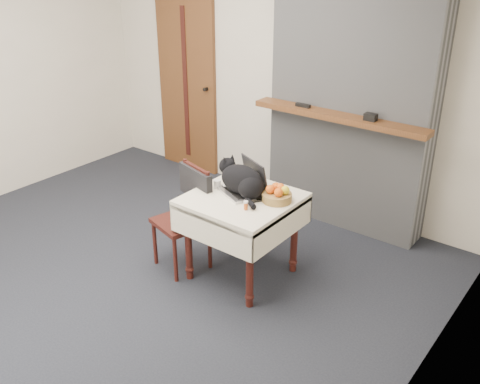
% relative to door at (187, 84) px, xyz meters
% --- Properties ---
extents(ground, '(4.50, 4.50, 0.00)m').
position_rel_door_xyz_m(ground, '(1.20, -1.97, -1.00)').
color(ground, black).
rests_on(ground, ground).
extents(room_shell, '(4.52, 4.01, 2.61)m').
position_rel_door_xyz_m(room_shell, '(1.20, -1.51, 0.76)').
color(room_shell, beige).
rests_on(room_shell, ground).
extents(door, '(0.82, 0.10, 2.00)m').
position_rel_door_xyz_m(door, '(0.00, 0.00, 0.00)').
color(door, brown).
rests_on(door, ground).
extents(chimney, '(1.62, 0.48, 2.60)m').
position_rel_door_xyz_m(chimney, '(2.10, -0.13, 0.30)').
color(chimney, gray).
rests_on(chimney, ground).
extents(side_table, '(0.78, 0.78, 0.70)m').
position_rel_door_xyz_m(side_table, '(1.91, -1.47, -0.41)').
color(side_table, '#37130F').
rests_on(side_table, ground).
extents(laptop, '(0.43, 0.40, 0.25)m').
position_rel_door_xyz_m(laptop, '(1.87, -1.38, -0.24)').
color(laptop, '#B7B7BC').
rests_on(laptop, side_table).
extents(cat, '(0.51, 0.34, 0.27)m').
position_rel_door_xyz_m(cat, '(1.88, -1.43, -0.19)').
color(cat, black).
rests_on(cat, side_table).
extents(cream_jar, '(0.06, 0.06, 0.07)m').
position_rel_door_xyz_m(cream_jar, '(1.65, -1.46, -0.27)').
color(cream_jar, white).
rests_on(cream_jar, side_table).
extents(pill_bottle, '(0.03, 0.03, 0.07)m').
position_rel_door_xyz_m(pill_bottle, '(2.06, -1.62, -0.26)').
color(pill_bottle, '#AB4715').
rests_on(pill_bottle, side_table).
extents(fruit_basket, '(0.22, 0.22, 0.13)m').
position_rel_door_xyz_m(fruit_basket, '(2.16, -1.36, -0.25)').
color(fruit_basket, olive).
rests_on(fruit_basket, side_table).
extents(desk_clutter, '(0.11, 0.10, 0.01)m').
position_rel_door_xyz_m(desk_clutter, '(2.08, -1.40, -0.30)').
color(desk_clutter, black).
rests_on(desk_clutter, side_table).
extents(chair, '(0.48, 0.47, 0.87)m').
position_rel_door_xyz_m(chair, '(1.46, -1.58, -0.45)').
color(chair, '#37130F').
rests_on(chair, ground).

